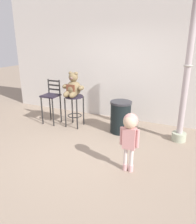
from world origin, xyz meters
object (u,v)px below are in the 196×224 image
object	(u,v)px
bar_stool_with_teddy	(74,104)
child_walking	(130,130)
teddy_bear	(73,87)
trash_bin	(121,117)
lamppost	(185,91)
bar_chair_empty	(51,98)

from	to	relation	value
bar_stool_with_teddy	child_walking	xyz separation A→B (m)	(1.79, -1.33, 0.15)
bar_stool_with_teddy	teddy_bear	distance (m)	0.42
teddy_bear	child_walking	xyz separation A→B (m)	(1.79, -1.30, -0.27)
trash_bin	bar_stool_with_teddy	bearing A→B (deg)	-174.63
lamppost	child_walking	bearing A→B (deg)	-113.27
lamppost	bar_chair_empty	xyz separation A→B (m)	(-3.09, -0.24, -0.42)
bar_chair_empty	lamppost	bearing A→B (deg)	4.42
child_walking	lamppost	distance (m)	1.70
lamppost	bar_chair_empty	bearing A→B (deg)	-175.58
teddy_bear	lamppost	size ratio (longest dim) A/B	0.21
bar_chair_empty	bar_stool_with_teddy	bearing A→B (deg)	3.80
trash_bin	bar_chair_empty	world-z (taller)	bar_chair_empty
child_walking	bar_chair_empty	distance (m)	2.75
child_walking	teddy_bear	bearing A→B (deg)	-2.32
child_walking	lamppost	size ratio (longest dim) A/B	0.36
child_walking	bar_stool_with_teddy	bearing A→B (deg)	-2.92
bar_stool_with_teddy	bar_chair_empty	size ratio (longest dim) A/B	0.70
bar_stool_with_teddy	trash_bin	bearing A→B (deg)	5.37
bar_stool_with_teddy	teddy_bear	bearing A→B (deg)	-90.00
child_walking	lamppost	xyz separation A→B (m)	(0.66, 1.53, 0.36)
bar_stool_with_teddy	lamppost	world-z (taller)	lamppost
bar_stool_with_teddy	bar_chair_empty	distance (m)	0.65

